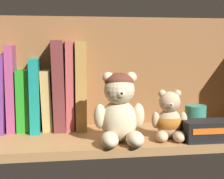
# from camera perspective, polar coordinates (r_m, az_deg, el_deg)

# --- Properties ---
(shelf_board) EXTENTS (0.81, 0.24, 0.02)m
(shelf_board) POSITION_cam_1_polar(r_m,az_deg,el_deg) (0.87, 2.34, -8.23)
(shelf_board) COLOR #9E7042
(shelf_board) RESTS_ON ground
(shelf_back_panel) EXTENTS (0.83, 0.01, 0.32)m
(shelf_back_panel) POSITION_cam_1_polar(r_m,az_deg,el_deg) (0.97, 0.96, 2.48)
(shelf_back_panel) COLOR brown
(shelf_back_panel) RESTS_ON ground
(book_2) EXTENTS (0.03, 0.13, 0.20)m
(book_2) POSITION_cam_1_polar(r_m,az_deg,el_deg) (0.94, -18.18, -0.52)
(book_2) COLOR #65337C
(book_2) RESTS_ON shelf_board
(book_3) EXTENTS (0.02, 0.10, 0.23)m
(book_3) POSITION_cam_1_polar(r_m,az_deg,el_deg) (0.94, -16.50, 0.23)
(book_3) COLOR #9A3D6A
(book_3) RESTS_ON shelf_board
(book_4) EXTENTS (0.03, 0.10, 0.16)m
(book_4) POSITION_cam_1_polar(r_m,az_deg,el_deg) (0.94, -14.62, -1.68)
(book_4) COLOR #228B20
(book_4) RESTS_ON shelf_board
(book_5) EXTENTS (0.02, 0.14, 0.19)m
(book_5) POSITION_cam_1_polar(r_m,az_deg,el_deg) (0.93, -12.72, -0.76)
(book_5) COLOR #168174
(book_5) RESTS_ON shelf_board
(book_6) EXTENTS (0.03, 0.09, 0.16)m
(book_6) POSITION_cam_1_polar(r_m,az_deg,el_deg) (0.93, -10.94, -1.70)
(book_6) COLOR tan
(book_6) RESTS_ON shelf_board
(book_7) EXTENTS (0.04, 0.12, 0.24)m
(book_7) POSITION_cam_1_polar(r_m,az_deg,el_deg) (0.93, -9.04, 0.76)
(book_7) COLOR maroon
(book_7) RESTS_ON shelf_board
(book_8) EXTENTS (0.02, 0.10, 0.24)m
(book_8) POSITION_cam_1_polar(r_m,az_deg,el_deg) (0.93, -7.22, 0.73)
(book_8) COLOR #AB4949
(book_8) RESTS_ON shelf_board
(book_9) EXTENTS (0.03, 0.12, 0.23)m
(book_9) POSITION_cam_1_polar(r_m,az_deg,el_deg) (0.93, -5.46, 0.70)
(book_9) COLOR #A37939
(book_9) RESTS_ON shelf_board
(teddy_bear_larger) EXTENTS (0.12, 0.12, 0.16)m
(teddy_bear_larger) POSITION_cam_1_polar(r_m,az_deg,el_deg) (0.78, 1.26, -3.39)
(teddy_bear_larger) COLOR beige
(teddy_bear_larger) RESTS_ON shelf_board
(teddy_bear_smaller) EXTENTS (0.09, 0.10, 0.12)m
(teddy_bear_smaller) POSITION_cam_1_polar(r_m,az_deg,el_deg) (0.83, 9.66, -5.01)
(teddy_bear_smaller) COLOR tan
(teddy_bear_smaller) RESTS_ON shelf_board
(pillar_candle) EXTENTS (0.06, 0.06, 0.07)m
(pillar_candle) POSITION_cam_1_polar(r_m,az_deg,el_deg) (0.94, 13.86, -4.62)
(pillar_candle) COLOR #2D7A66
(pillar_candle) RESTS_ON shelf_board
(small_product_box) EXTENTS (0.12, 0.06, 0.05)m
(small_product_box) POSITION_cam_1_polar(r_m,az_deg,el_deg) (0.84, 15.83, -6.67)
(small_product_box) COLOR black
(small_product_box) RESTS_ON shelf_board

